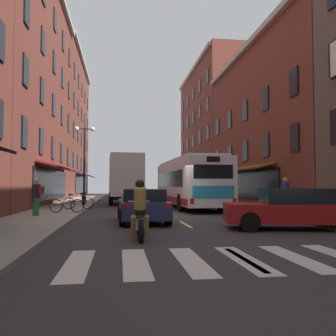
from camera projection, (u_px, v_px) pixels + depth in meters
name	position (u px, v px, depth m)	size (l,w,h in m)	color
ground_plane	(172.00, 217.00, 17.14)	(34.80, 80.00, 0.10)	#333335
lane_centre_dashes	(173.00, 217.00, 16.89)	(0.14, 73.90, 0.01)	#DBCC4C
crosswalk_near	(244.00, 259.00, 7.24)	(7.10, 2.80, 0.01)	silver
sidewalk_left	(45.00, 216.00, 16.35)	(3.00, 80.00, 0.14)	gray
sidewalk_right	(288.00, 213.00, 17.94)	(3.00, 80.00, 0.14)	gray
transit_bus	(188.00, 183.00, 23.78)	(2.84, 11.89, 3.16)	white
box_truck	(125.00, 179.00, 28.01)	(2.70, 7.47, 3.75)	black
sedan_near	(298.00, 208.00, 12.17)	(5.06, 2.74, 1.39)	maroon
sedan_mid	(142.00, 205.00, 14.57)	(1.99, 4.55, 1.34)	navy
motorcycle_rider	(140.00, 213.00, 10.00)	(0.62, 2.07, 1.66)	black
bicycle_near	(79.00, 203.00, 19.99)	(1.71, 0.48, 0.91)	black
bicycle_mid	(67.00, 205.00, 17.65)	(1.71, 0.48, 0.91)	black
pedestrian_near	(37.00, 196.00, 15.87)	(0.52, 0.37, 1.63)	#33663F
pedestrian_mid	(213.00, 191.00, 28.52)	(0.36, 0.36, 1.69)	#66387F
pedestrian_far	(285.00, 195.00, 16.84)	(0.36, 0.36, 1.72)	#33663F
street_lamp_twin	(84.00, 161.00, 25.14)	(1.42, 0.32, 5.48)	black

